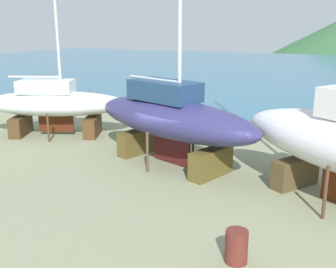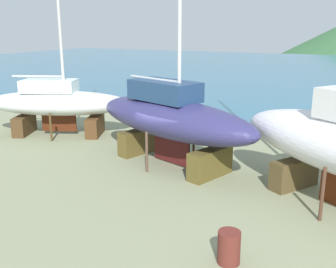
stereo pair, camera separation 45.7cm
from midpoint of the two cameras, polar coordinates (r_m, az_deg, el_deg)
ground_plane at (r=16.53m, az=-4.66°, el=-7.04°), size 44.65×44.65×0.00m
sea_water at (r=62.00m, az=17.94°, el=8.64°), size 137.69×73.54×0.01m
sailboat_mid_port at (r=24.17m, az=-16.47°, el=4.27°), size 8.89×5.72×14.60m
sailboat_far_slipway at (r=18.17m, az=-0.28°, el=2.34°), size 9.67×5.66×13.58m
barrel_rust_near at (r=11.34m, az=8.56°, el=-15.60°), size 0.85×0.85×0.93m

